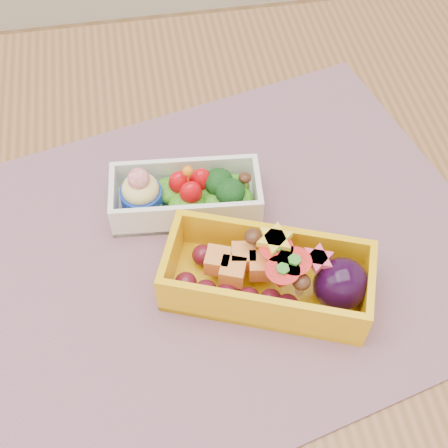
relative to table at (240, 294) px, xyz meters
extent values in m
cube|color=brown|center=(0.00, 0.00, 0.08)|extent=(1.20, 0.80, 0.04)
cube|color=gray|center=(-0.03, 0.00, 0.10)|extent=(0.62, 0.53, 0.00)
cube|color=white|center=(-0.05, 0.06, 0.12)|extent=(0.16, 0.08, 0.04)
ellipsoid|color=#68BD26|center=(-0.05, 0.06, 0.12)|extent=(0.15, 0.07, 0.02)
cylinder|color=#15359E|center=(-0.09, 0.06, 0.12)|extent=(0.04, 0.04, 0.03)
sphere|color=red|center=(-0.09, 0.06, 0.15)|extent=(0.02, 0.02, 0.02)
ellipsoid|color=red|center=(-0.05, 0.07, 0.13)|extent=(0.02, 0.02, 0.03)
ellipsoid|color=red|center=(-0.04, 0.05, 0.13)|extent=(0.02, 0.02, 0.03)
ellipsoid|color=red|center=(-0.03, 0.07, 0.13)|extent=(0.02, 0.02, 0.03)
sphere|color=orange|center=(-0.04, 0.06, 0.16)|extent=(0.01, 0.01, 0.01)
ellipsoid|color=black|center=(-0.01, 0.06, 0.13)|extent=(0.03, 0.03, 0.03)
ellipsoid|color=black|center=(0.00, 0.04, 0.13)|extent=(0.03, 0.03, 0.03)
ellipsoid|color=#3F2111|center=(0.01, 0.06, 0.14)|extent=(0.01, 0.01, 0.01)
cube|color=#F6B50C|center=(0.01, -0.06, 0.13)|extent=(0.21, 0.15, 0.05)
ellipsoid|color=#58101F|center=(-0.03, -0.05, 0.12)|extent=(0.11, 0.08, 0.02)
cube|color=#D86025|center=(-0.01, -0.04, 0.14)|extent=(0.06, 0.06, 0.02)
cone|color=red|center=(0.02, -0.05, 0.14)|extent=(0.04, 0.04, 0.03)
cone|color=red|center=(0.03, -0.06, 0.14)|extent=(0.04, 0.04, 0.03)
cone|color=red|center=(0.02, -0.07, 0.14)|extent=(0.04, 0.04, 0.03)
cylinder|color=yellow|center=(0.02, -0.04, 0.16)|extent=(0.04, 0.04, 0.01)
cylinder|color=#E53F5B|center=(0.06, -0.06, 0.16)|extent=(0.03, 0.03, 0.01)
ellipsoid|color=#3F2111|center=(0.00, -0.03, 0.14)|extent=(0.02, 0.02, 0.01)
ellipsoid|color=#3F2111|center=(0.04, -0.08, 0.14)|extent=(0.02, 0.02, 0.01)
ellipsoid|color=black|center=(0.08, -0.08, 0.13)|extent=(0.05, 0.05, 0.05)
camera|label=1|loc=(-0.08, -0.35, 0.62)|focal=49.08mm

